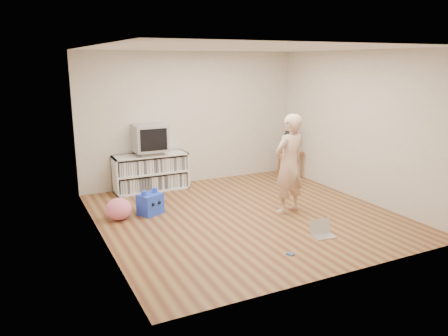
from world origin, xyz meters
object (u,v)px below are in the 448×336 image
plush_blue (150,204)px  plush_pink (119,209)px  side_table (290,158)px  person (289,164)px  crt_tv (150,138)px  media_unit (151,172)px  dvd_deck (150,153)px  laptop (322,231)px  table_lamp (291,133)px

plush_blue → plush_pink: size_ratio=1.09×
side_table → plush_pink: side_table is taller
person → crt_tv: bearing=-66.4°
media_unit → plush_pink: size_ratio=3.45×
dvd_deck → laptop: bearing=-65.0°
crt_tv → plush_blue: crt_tv is taller
media_unit → table_lamp: 3.01m
table_lamp → plush_blue: 3.56m
laptop → plush_pink: (-2.44, 1.92, 0.11)m
media_unit → plush_pink: bearing=-124.8°
side_table → laptop: 3.22m
crt_tv → side_table: bearing=-7.1°
media_unit → dvd_deck: 0.39m
table_lamp → plush_blue: bearing=-164.5°
person → dvd_deck: bearing=-66.4°
dvd_deck → plush_pink: dvd_deck is taller
media_unit → dvd_deck: bearing=-90.0°
dvd_deck → table_lamp: (2.93, -0.37, 0.21)m
dvd_deck → laptop: 3.64m
person → plush_pink: 2.77m
crt_tv → table_lamp: crt_tv is taller
laptop → plush_pink: size_ratio=0.84×
dvd_deck → table_lamp: bearing=-7.2°
table_lamp → side_table: bearing=0.0°
media_unit → side_table: size_ratio=2.55×
side_table → person: 2.28m
person → plush_blue: 2.32m
dvd_deck → side_table: size_ratio=0.82×
person → side_table: bearing=-138.4°
person → plush_blue: (-2.04, 0.91, -0.63)m
media_unit → crt_tv: bearing=-90.0°
media_unit → table_lamp: bearing=-7.5°
crt_tv → plush_blue: (-0.42, -1.29, -0.84)m
table_lamp → person: size_ratio=0.32×
plush_pink → table_lamp: bearing=13.8°
media_unit → laptop: media_unit is taller
dvd_deck → person: person is taller
table_lamp → laptop: table_lamp is taller
table_lamp → plush_pink: 4.05m
side_table → plush_pink: (-3.86, -0.95, -0.24)m
table_lamp → laptop: 3.32m
dvd_deck → table_lamp: 2.96m
crt_tv → plush_pink: size_ratio=1.48×
side_table → laptop: size_ratio=1.62×
media_unit → person: 2.79m
plush_blue → dvd_deck: bearing=47.5°
dvd_deck → side_table: dvd_deck is taller
plush_blue → plush_pink: (-0.51, -0.02, -0.00)m
crt_tv → side_table: 3.01m
laptop → plush_pink: 3.10m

